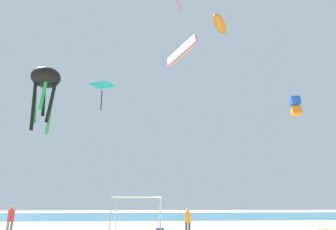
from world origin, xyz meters
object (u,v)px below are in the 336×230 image
at_px(canopy_tent, 137,199).
at_px(kite_box_blue, 296,106).
at_px(kite_inflatable_orange, 220,24).
at_px(cooler_box, 160,230).
at_px(person_near_tent, 11,217).
at_px(kite_octopus_black, 46,81).
at_px(kite_diamond_teal, 102,87).
at_px(kite_parafoil_pink, 182,51).
at_px(person_leftmost, 188,219).

bearing_deg(canopy_tent, kite_box_blue, 25.09).
xyz_separation_m(kite_inflatable_orange, kite_box_blue, (5.81, -5.27, -12.66)).
xyz_separation_m(cooler_box, kite_box_blue, (13.76, 5.65, 11.03)).
height_order(person_near_tent, kite_octopus_black, kite_octopus_black).
xyz_separation_m(canopy_tent, kite_diamond_teal, (-3.91, 6.88, 10.47)).
distance_m(person_near_tent, kite_inflatable_orange, 31.00).
xyz_separation_m(kite_octopus_black, kite_parafoil_pink, (14.78, 6.67, 7.56)).
relative_size(person_near_tent, person_leftmost, 1.10).
bearing_deg(cooler_box, person_leftmost, -39.02).
relative_size(cooler_box, kite_parafoil_pink, 0.12).
height_order(person_leftmost, kite_box_blue, kite_box_blue).
bearing_deg(kite_octopus_black, person_near_tent, 175.50).
bearing_deg(kite_box_blue, kite_diamond_teal, -169.15).
xyz_separation_m(person_leftmost, kite_diamond_teal, (-7.20, 6.78, 11.75)).
bearing_deg(cooler_box, kite_diamond_teal, 135.45).
xyz_separation_m(person_near_tent, kite_parafoil_pink, (13.24, 13.73, 20.36)).
bearing_deg(kite_parafoil_pink, kite_box_blue, -169.84).
bearing_deg(kite_box_blue, kite_inflatable_orange, 147.80).
bearing_deg(canopy_tent, person_near_tent, 170.09).
xyz_separation_m(person_near_tent, person_leftmost, (11.69, -1.37, -0.10)).
xyz_separation_m(person_near_tent, kite_diamond_teal, (4.49, 5.41, 11.65)).
height_order(person_near_tent, kite_parafoil_pink, kite_parafoil_pink).
distance_m(person_near_tent, cooler_box, 9.98).
bearing_deg(kite_diamond_teal, person_near_tent, -107.31).
xyz_separation_m(canopy_tent, person_near_tent, (-8.40, 1.47, -1.18)).
distance_m(canopy_tent, cooler_box, 2.98).
height_order(kite_inflatable_orange, kite_box_blue, kite_inflatable_orange).
bearing_deg(kite_diamond_teal, canopy_tent, -37.99).
distance_m(person_leftmost, kite_parafoil_pink, 25.47).
xyz_separation_m(canopy_tent, cooler_box, (1.54, 1.52, -2.05)).
bearing_deg(cooler_box, kite_parafoil_pink, 76.46).
height_order(person_leftmost, cooler_box, person_leftmost).
bearing_deg(kite_parafoil_pink, kite_octopus_black, 71.94).
distance_m(person_leftmost, kite_box_blue, 17.30).
bearing_deg(person_near_tent, cooler_box, 109.62).
bearing_deg(kite_box_blue, person_leftmost, -139.54).
bearing_deg(kite_octopus_black, kite_diamond_teal, -122.15).
relative_size(kite_octopus_black, kite_parafoil_pink, 1.49).
bearing_deg(kite_box_blue, kite_parafoil_pink, 152.50).
height_order(person_near_tent, kite_box_blue, kite_box_blue).
distance_m(kite_diamond_teal, kite_parafoil_pink, 14.88).
height_order(canopy_tent, kite_parafoil_pink, kite_parafoil_pink).
xyz_separation_m(person_near_tent, kite_inflatable_orange, (17.89, 10.96, 22.82)).
bearing_deg(kite_inflatable_orange, kite_box_blue, -104.14).
bearing_deg(kite_octopus_black, cooler_box, -138.27).
bearing_deg(person_near_tent, kite_inflatable_orange, 140.84).
relative_size(canopy_tent, cooler_box, 5.31).
bearing_deg(kite_box_blue, canopy_tent, -144.90).
bearing_deg(person_near_tent, kite_diamond_teal, 159.64).
bearing_deg(person_near_tent, canopy_tent, 99.44).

